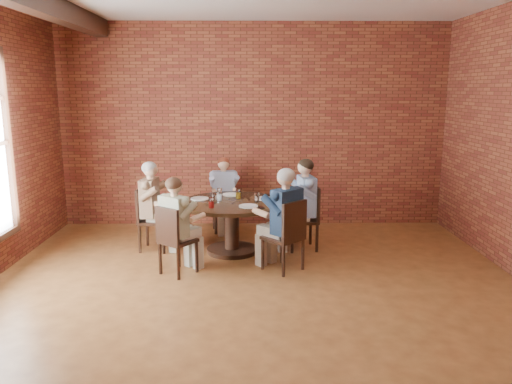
{
  "coord_description": "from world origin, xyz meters",
  "views": [
    {
      "loc": [
        -0.07,
        -4.97,
        2.31
      ],
      "look_at": [
        0.01,
        1.0,
        1.08
      ],
      "focal_mm": 35.0,
      "sensor_mm": 36.0,
      "label": 1
    }
  ],
  "objects_px": {
    "diner_b": "(224,195)",
    "diner_d": "(177,226)",
    "chair_b": "(224,202)",
    "chair_c": "(149,216)",
    "diner_a": "(302,205)",
    "chair_d": "(174,238)",
    "chair_e": "(288,233)",
    "diner_c": "(154,207)",
    "dining_table": "(232,217)",
    "chair_a": "(308,215)",
    "diner_e": "(283,220)",
    "smartphone": "(261,207)"
  },
  "relations": [
    {
      "from": "diner_c",
      "to": "diner_d",
      "type": "distance_m",
      "value": 1.08
    },
    {
      "from": "chair_b",
      "to": "diner_b",
      "type": "bearing_deg",
      "value": -90.0
    },
    {
      "from": "diner_b",
      "to": "diner_d",
      "type": "xyz_separation_m",
      "value": [
        -0.49,
        -1.93,
        0.01
      ]
    },
    {
      "from": "diner_a",
      "to": "diner_b",
      "type": "bearing_deg",
      "value": -136.54
    },
    {
      "from": "dining_table",
      "to": "diner_e",
      "type": "relative_size",
      "value": 1.09
    },
    {
      "from": "chair_a",
      "to": "smartphone",
      "type": "height_order",
      "value": "chair_a"
    },
    {
      "from": "chair_d",
      "to": "chair_b",
      "type": "bearing_deg",
      "value": -66.38
    },
    {
      "from": "diner_b",
      "to": "chair_c",
      "type": "relative_size",
      "value": 1.33
    },
    {
      "from": "chair_a",
      "to": "diner_d",
      "type": "bearing_deg",
      "value": -68.45
    },
    {
      "from": "diner_a",
      "to": "smartphone",
      "type": "distance_m",
      "value": 0.8
    },
    {
      "from": "diner_a",
      "to": "diner_e",
      "type": "relative_size",
      "value": 0.99
    },
    {
      "from": "diner_d",
      "to": "diner_e",
      "type": "distance_m",
      "value": 1.34
    },
    {
      "from": "diner_c",
      "to": "chair_e",
      "type": "height_order",
      "value": "diner_c"
    },
    {
      "from": "chair_b",
      "to": "diner_c",
      "type": "distance_m",
      "value": 1.42
    },
    {
      "from": "diner_b",
      "to": "diner_d",
      "type": "bearing_deg",
      "value": -112.82
    },
    {
      "from": "diner_a",
      "to": "chair_b",
      "type": "height_order",
      "value": "diner_a"
    },
    {
      "from": "diner_a",
      "to": "chair_c",
      "type": "bearing_deg",
      "value": -97.7
    },
    {
      "from": "diner_a",
      "to": "chair_d",
      "type": "xyz_separation_m",
      "value": [
        -1.72,
        -1.04,
        -0.18
      ]
    },
    {
      "from": "chair_e",
      "to": "diner_e",
      "type": "xyz_separation_m",
      "value": [
        -0.06,
        0.06,
        0.16
      ]
    },
    {
      "from": "diner_a",
      "to": "chair_d",
      "type": "distance_m",
      "value": 2.02
    },
    {
      "from": "diner_a",
      "to": "chair_c",
      "type": "relative_size",
      "value": 1.45
    },
    {
      "from": "chair_b",
      "to": "chair_e",
      "type": "height_order",
      "value": "chair_e"
    },
    {
      "from": "diner_c",
      "to": "chair_b",
      "type": "bearing_deg",
      "value": -36.38
    },
    {
      "from": "chair_d",
      "to": "diner_d",
      "type": "height_order",
      "value": "diner_d"
    },
    {
      "from": "diner_b",
      "to": "dining_table",
      "type": "bearing_deg",
      "value": -90.0
    },
    {
      "from": "chair_b",
      "to": "chair_c",
      "type": "relative_size",
      "value": 0.96
    },
    {
      "from": "chair_a",
      "to": "chair_b",
      "type": "relative_size",
      "value": 1.07
    },
    {
      "from": "chair_a",
      "to": "diner_a",
      "type": "relative_size",
      "value": 0.7
    },
    {
      "from": "chair_d",
      "to": "chair_c",
      "type": "bearing_deg",
      "value": -25.78
    },
    {
      "from": "dining_table",
      "to": "chair_e",
      "type": "relative_size",
      "value": 1.55
    },
    {
      "from": "chair_d",
      "to": "diner_d",
      "type": "relative_size",
      "value": 0.71
    },
    {
      "from": "dining_table",
      "to": "diner_d",
      "type": "distance_m",
      "value": 1.07
    },
    {
      "from": "diner_a",
      "to": "diner_c",
      "type": "distance_m",
      "value": 2.15
    },
    {
      "from": "diner_c",
      "to": "chair_c",
      "type": "bearing_deg",
      "value": 90.0
    },
    {
      "from": "chair_b",
      "to": "chair_c",
      "type": "bearing_deg",
      "value": -143.86
    },
    {
      "from": "chair_d",
      "to": "chair_e",
      "type": "xyz_separation_m",
      "value": [
        1.44,
        0.11,
        0.02
      ]
    },
    {
      "from": "chair_c",
      "to": "diner_e",
      "type": "xyz_separation_m",
      "value": [
        1.89,
        -0.86,
        0.17
      ]
    },
    {
      "from": "diner_a",
      "to": "diner_c",
      "type": "xyz_separation_m",
      "value": [
        -2.15,
        -0.01,
        -0.02
      ]
    },
    {
      "from": "diner_b",
      "to": "diner_c",
      "type": "height_order",
      "value": "diner_c"
    },
    {
      "from": "chair_b",
      "to": "diner_b",
      "type": "xyz_separation_m",
      "value": [
        0.01,
        -0.07,
        0.13
      ]
    },
    {
      "from": "chair_e",
      "to": "diner_e",
      "type": "bearing_deg",
      "value": -90.0
    },
    {
      "from": "chair_e",
      "to": "diner_b",
      "type": "bearing_deg",
      "value": -107.54
    },
    {
      "from": "chair_c",
      "to": "chair_e",
      "type": "height_order",
      "value": "chair_e"
    },
    {
      "from": "diner_c",
      "to": "smartphone",
      "type": "bearing_deg",
      "value": -101.7
    },
    {
      "from": "chair_a",
      "to": "diner_b",
      "type": "bearing_deg",
      "value": -134.28
    },
    {
      "from": "diner_a",
      "to": "diner_d",
      "type": "xyz_separation_m",
      "value": [
        -1.67,
        -0.98,
        -0.04
      ]
    },
    {
      "from": "chair_e",
      "to": "chair_b",
      "type": "bearing_deg",
      "value": -108.1
    },
    {
      "from": "smartphone",
      "to": "chair_b",
      "type": "bearing_deg",
      "value": 94.14
    },
    {
      "from": "smartphone",
      "to": "diner_a",
      "type": "bearing_deg",
      "value": 23.66
    },
    {
      "from": "chair_a",
      "to": "chair_e",
      "type": "xyz_separation_m",
      "value": [
        -0.36,
        -0.94,
        0.0
      ]
    }
  ]
}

